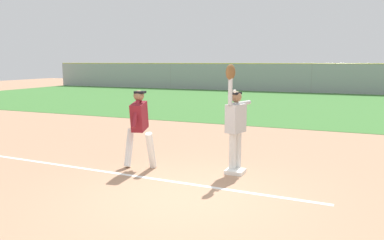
{
  "coord_description": "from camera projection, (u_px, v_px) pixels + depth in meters",
  "views": [
    {
      "loc": [
        2.51,
        -5.77,
        2.33
      ],
      "look_at": [
        -0.64,
        1.89,
        1.05
      ],
      "focal_mm": 35.39,
      "sensor_mm": 36.0,
      "label": 1
    }
  ],
  "objects": [
    {
      "name": "outfield_fence",
      "position": [
        312.0,
        78.0,
        28.39
      ],
      "size": [
        46.95,
        0.08,
        2.22
      ],
      "color": "#93999E",
      "rests_on": "ground_plane"
    },
    {
      "name": "parked_car_white",
      "position": [
        293.0,
        81.0,
        32.12
      ],
      "size": [
        4.55,
        2.42,
        1.25
      ],
      "rotation": [
        0.0,
        0.0,
        -0.09
      ],
      "color": "white",
      "rests_on": "ground_plane"
    },
    {
      "name": "outfield_grass",
      "position": [
        297.0,
        104.0,
        21.04
      ],
      "size": [
        46.87,
        16.44,
        0.01
      ],
      "primitive_type": "cube",
      "color": "#3D7533",
      "rests_on": "ground_plane"
    },
    {
      "name": "ground_plane",
      "position": [
        185.0,
        197.0,
        6.57
      ],
      "size": [
        74.15,
        74.15,
        0.0
      ],
      "primitive_type": "plane",
      "color": "tan"
    },
    {
      "name": "parked_car_tan",
      "position": [
        363.0,
        83.0,
        30.22
      ],
      "size": [
        4.57,
        2.46,
        1.25
      ],
      "rotation": [
        0.0,
        0.0,
        -0.1
      ],
      "color": "tan",
      "rests_on": "ground_plane"
    },
    {
      "name": "chalk_foul_line",
      "position": [
        56.0,
        164.0,
        8.66
      ],
      "size": [
        11.99,
        0.58,
        0.01
      ],
      "primitive_type": "cube",
      "rotation": [
        0.0,
        0.0,
        -0.04
      ],
      "color": "white",
      "rests_on": "ground_plane"
    },
    {
      "name": "runner",
      "position": [
        139.0,
        123.0,
        8.25
      ],
      "size": [
        0.81,
        0.84,
        1.72
      ],
      "rotation": [
        0.0,
        0.0,
        0.19
      ],
      "color": "white",
      "rests_on": "ground_plane"
    },
    {
      "name": "baseball",
      "position": [
        235.0,
        91.0,
        7.73
      ],
      "size": [
        0.07,
        0.07,
        0.07
      ],
      "primitive_type": "sphere",
      "color": "white"
    },
    {
      "name": "parked_car_silver",
      "position": [
        229.0,
        80.0,
        33.84
      ],
      "size": [
        4.44,
        2.2,
        1.25
      ],
      "rotation": [
        0.0,
        0.0,
        -0.02
      ],
      "color": "#B7B7BC",
      "rests_on": "ground_plane"
    },
    {
      "name": "fielder",
      "position": [
        235.0,
        120.0,
        7.95
      ],
      "size": [
        0.39,
        0.88,
        2.28
      ],
      "rotation": [
        0.0,
        0.0,
        2.83
      ],
      "color": "silver",
      "rests_on": "ground_plane"
    },
    {
      "name": "first_base",
      "position": [
        235.0,
        171.0,
        7.98
      ],
      "size": [
        0.39,
        0.39,
        0.08
      ],
      "primitive_type": "cube",
      "rotation": [
        0.0,
        0.0,
        -0.03
      ],
      "color": "white",
      "rests_on": "ground_plane"
    }
  ]
}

